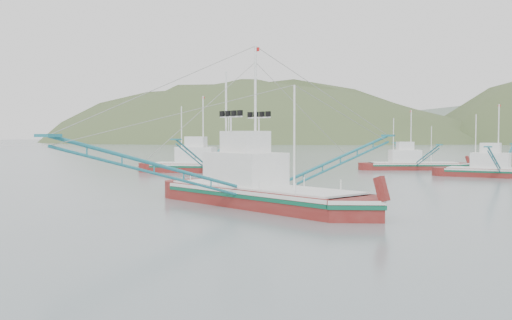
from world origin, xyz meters
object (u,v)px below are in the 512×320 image
at_px(bg_boat_far, 413,157).
at_px(bg_boat_left, 206,157).
at_px(main_boat, 259,171).
at_px(bg_boat_right, 500,167).

height_order(bg_boat_far, bg_boat_left, bg_boat_left).
height_order(main_boat, bg_boat_right, main_boat).
height_order(main_boat, bg_boat_far, main_boat).
bearing_deg(main_boat, bg_boat_right, 92.33).
xyz_separation_m(main_boat, bg_boat_left, (-23.29, 31.49, -0.40)).
relative_size(bg_boat_right, bg_boat_left, 0.86).
bearing_deg(bg_boat_far, bg_boat_left, -168.99).
relative_size(main_boat, bg_boat_right, 1.24).
distance_m(main_boat, bg_boat_left, 39.17).
xyz_separation_m(main_boat, bg_boat_right, (14.52, 39.03, -1.24)).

